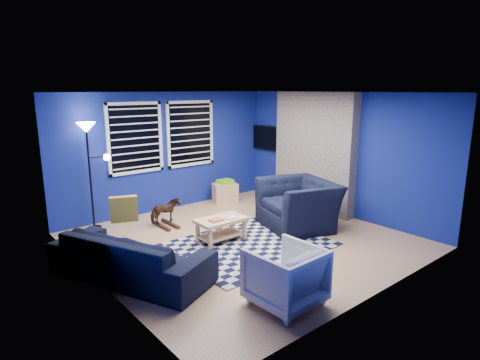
# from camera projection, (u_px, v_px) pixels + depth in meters

# --- Properties ---
(floor) EXTENTS (5.00, 5.00, 0.00)m
(floor) POSITION_uv_depth(u_px,v_px,m) (244.00, 240.00, 6.93)
(floor) COLOR tan
(floor) RESTS_ON ground
(ceiling) EXTENTS (5.00, 5.00, 0.00)m
(ceiling) POSITION_uv_depth(u_px,v_px,m) (244.00, 93.00, 6.37)
(ceiling) COLOR white
(ceiling) RESTS_ON wall_back
(wall_back) EXTENTS (5.00, 0.00, 5.00)m
(wall_back) POSITION_uv_depth(u_px,v_px,m) (168.00, 152.00, 8.53)
(wall_back) COLOR navy
(wall_back) RESTS_ON floor
(wall_left) EXTENTS (0.00, 5.00, 5.00)m
(wall_left) POSITION_uv_depth(u_px,v_px,m) (94.00, 194.00, 5.09)
(wall_left) COLOR navy
(wall_left) RESTS_ON floor
(wall_right) EXTENTS (0.00, 5.00, 5.00)m
(wall_right) POSITION_uv_depth(u_px,v_px,m) (337.00, 154.00, 8.21)
(wall_right) COLOR navy
(wall_right) RESTS_ON floor
(fireplace) EXTENTS (0.65, 2.00, 2.50)m
(fireplace) POSITION_uv_depth(u_px,v_px,m) (314.00, 154.00, 8.51)
(fireplace) COLOR gray
(fireplace) RESTS_ON floor
(window_left) EXTENTS (1.17, 0.06, 1.42)m
(window_left) POSITION_uv_depth(u_px,v_px,m) (135.00, 138.00, 7.95)
(window_left) COLOR black
(window_left) RESTS_ON wall_back
(window_right) EXTENTS (1.17, 0.06, 1.42)m
(window_right) POSITION_uv_depth(u_px,v_px,m) (191.00, 134.00, 8.76)
(window_right) COLOR black
(window_right) RESTS_ON wall_back
(tv) EXTENTS (0.07, 1.00, 0.58)m
(tv) POSITION_uv_depth(u_px,v_px,m) (268.00, 138.00, 9.64)
(tv) COLOR black
(tv) RESTS_ON wall_right
(rug) EXTENTS (2.51, 2.01, 0.02)m
(rug) POSITION_uv_depth(u_px,v_px,m) (249.00, 245.00, 6.70)
(rug) COLOR black
(rug) RESTS_ON floor
(sofa) EXTENTS (2.43, 1.72, 0.66)m
(sofa) POSITION_uv_depth(u_px,v_px,m) (131.00, 256.00, 5.48)
(sofa) COLOR black
(sofa) RESTS_ON floor
(armchair_big) EXTENTS (1.65, 1.54, 0.89)m
(armchair_big) POSITION_uv_depth(u_px,v_px,m) (298.00, 204.00, 7.50)
(armchair_big) COLOR black
(armchair_big) RESTS_ON floor
(armchair_bent) EXTENTS (0.81, 0.83, 0.73)m
(armchair_bent) POSITION_uv_depth(u_px,v_px,m) (285.00, 276.00, 4.80)
(armchair_bent) COLOR gray
(armchair_bent) RESTS_ON floor
(rocking_horse) EXTENTS (0.29, 0.57, 0.47)m
(rocking_horse) POSITION_uv_depth(u_px,v_px,m) (165.00, 211.00, 7.56)
(rocking_horse) COLOR #412115
(rocking_horse) RESTS_ON floor
(coffee_table) EXTENTS (0.86, 0.51, 0.43)m
(coffee_table) POSITION_uv_depth(u_px,v_px,m) (221.00, 225.00, 6.83)
(coffee_table) COLOR tan
(coffee_table) RESTS_ON rug
(cabinet) EXTENTS (0.62, 0.51, 0.54)m
(cabinet) POSITION_uv_depth(u_px,v_px,m) (225.00, 192.00, 9.20)
(cabinet) COLOR tan
(cabinet) RESTS_ON floor
(floor_lamp) EXTENTS (0.54, 0.33, 1.98)m
(floor_lamp) POSITION_uv_depth(u_px,v_px,m) (89.00, 142.00, 7.16)
(floor_lamp) COLOR black
(floor_lamp) RESTS_ON floor
(throw_pillow) EXTENTS (0.41, 0.26, 0.37)m
(throw_pillow) POSITION_uv_depth(u_px,v_px,m) (124.00, 209.00, 5.84)
(throw_pillow) COLOR gold
(throw_pillow) RESTS_ON sofa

